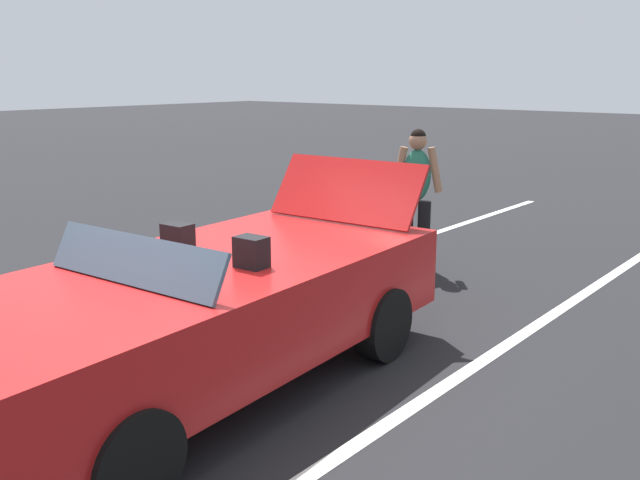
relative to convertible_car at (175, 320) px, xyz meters
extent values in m
plane|color=black|center=(-0.20, -0.01, -0.59)|extent=(80.00, 80.00, 0.00)
cube|color=silver|center=(-0.20, -1.33, -0.59)|extent=(18.00, 0.12, 0.01)
cube|color=silver|center=(-0.20, 1.37, -0.59)|extent=(18.00, 0.12, 0.01)
cube|color=red|center=(-0.20, -0.01, 0.03)|extent=(4.21, 2.04, 0.64)
cube|color=red|center=(1.23, 0.08, -0.08)|extent=(1.42, 1.76, 0.38)
cube|color=slate|center=(0.31, 0.02, 0.50)|extent=(0.29, 1.56, 0.31)
cube|color=black|center=(-0.43, 0.34, 0.46)|extent=(0.17, 0.23, 0.22)
cube|color=black|center=(-0.38, -0.40, 0.46)|extent=(0.17, 0.23, 0.22)
cube|color=red|center=(-2.14, -0.15, 0.63)|extent=(0.49, 1.52, 0.54)
cylinder|color=black|center=(1.01, 0.88, -0.29)|extent=(0.61, 0.26, 0.60)
cylinder|color=black|center=(-1.52, 0.71, -0.29)|extent=(0.61, 0.26, 0.60)
cylinder|color=black|center=(-1.41, -0.91, -0.29)|extent=(0.61, 0.26, 0.60)
cube|color=#2D2319|center=(-2.78, -0.70, -0.22)|extent=(0.38, 0.53, 0.74)
cube|color=black|center=(-2.93, -0.66, -0.28)|extent=(0.11, 0.38, 0.41)
cylinder|color=gray|center=(-2.74, -0.84, 0.32)|extent=(0.02, 0.02, 0.34)
cylinder|color=gray|center=(-2.68, -0.59, 0.32)|extent=(0.02, 0.02, 0.34)
cylinder|color=black|center=(-2.71, -0.72, 0.49)|extent=(0.09, 0.26, 0.03)
sphere|color=black|center=(-2.72, -0.89, -0.57)|extent=(0.04, 0.04, 0.04)
sphere|color=black|center=(-2.64, -0.56, -0.57)|extent=(0.04, 0.04, 0.04)
cube|color=red|center=(-3.48, -1.39, -0.28)|extent=(0.32, 0.44, 0.62)
cube|color=maroon|center=(-3.61, -1.36, -0.33)|extent=(0.08, 0.32, 0.34)
sphere|color=black|center=(-3.42, -1.55, -0.57)|extent=(0.04, 0.04, 0.04)
sphere|color=black|center=(-3.37, -1.27, -0.57)|extent=(0.04, 0.04, 0.04)
cylinder|color=black|center=(-4.04, -0.46, -0.18)|extent=(0.20, 0.20, 0.82)
cylinder|color=black|center=(-3.94, -0.63, -0.18)|extent=(0.20, 0.20, 0.82)
ellipsoid|color=#267259|center=(-3.99, -0.54, 0.53)|extent=(0.35, 0.39, 0.60)
sphere|color=#A37556|center=(-3.99, -0.54, 0.92)|extent=(0.21, 0.21, 0.21)
sphere|color=black|center=(-3.99, -0.54, 0.97)|extent=(0.18, 0.18, 0.18)
cylinder|color=#A37556|center=(-4.09, -0.37, 0.59)|extent=(0.17, 0.21, 0.53)
cylinder|color=#A37556|center=(-3.89, -0.72, 0.59)|extent=(0.17, 0.21, 0.53)
camera|label=1|loc=(2.89, 3.72, 1.67)|focal=39.26mm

